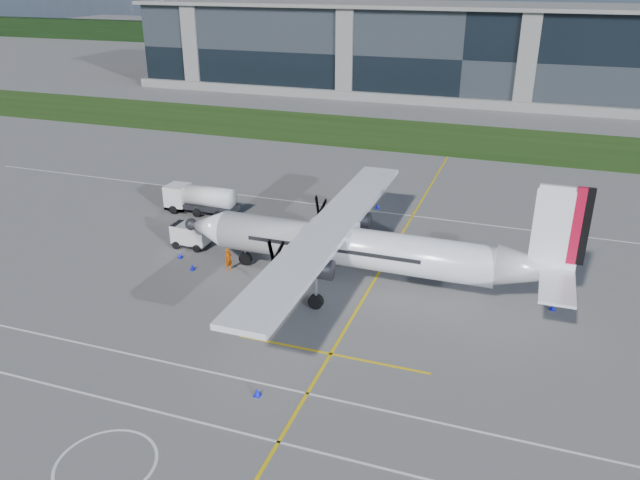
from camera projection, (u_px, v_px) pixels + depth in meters
ground at (425, 153)px, 77.84m from camera, size 400.00×400.00×0.00m
grass_strip at (436, 137)px, 84.75m from camera, size 400.00×18.00×0.04m
terminal_building at (470, 53)px, 109.42m from camera, size 120.00×20.00×15.00m
tree_line at (497, 44)px, 163.10m from camera, size 400.00×6.00×6.00m
yellow_taxiway_centerline at (393, 249)px, 50.98m from camera, size 0.20×70.00×0.01m
white_lane_line at (223, 428)px, 31.15m from camera, size 90.00×0.15×0.01m
turboprop_aircraft at (366, 227)px, 43.70m from camera, size 28.66×29.72×8.92m
fuel_tanker_truck at (196, 199)px, 58.24m from camera, size 7.12×2.31×2.67m
baggage_tug at (191, 236)px, 51.19m from camera, size 3.19×1.91×1.91m
ground_crew_person at (229, 258)px, 47.07m from camera, size 0.86×1.00×2.05m
safety_cone_fwd at (180, 255)px, 49.42m from camera, size 0.36×0.36×0.50m
safety_cone_portwing at (257, 392)px, 33.42m from camera, size 0.36×0.36×0.50m
safety_cone_tail at (553, 306)px, 41.88m from camera, size 0.36×0.36×0.50m
safety_cone_nose_port at (192, 267)px, 47.46m from camera, size 0.36×0.36×0.50m
safety_cone_stbdwing at (377, 206)px, 59.65m from camera, size 0.36×0.36×0.50m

